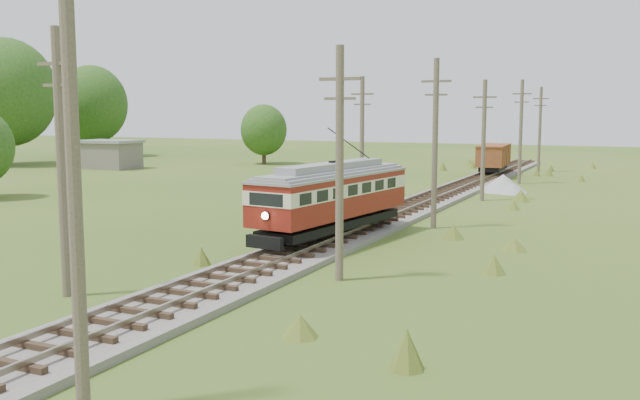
% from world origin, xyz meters
% --- Properties ---
extents(railbed_main, '(3.60, 96.00, 0.57)m').
position_xyz_m(railbed_main, '(0.00, 34.00, 0.19)').
color(railbed_main, '#605B54').
rests_on(railbed_main, ground).
extents(streetcar, '(3.87, 10.93, 4.94)m').
position_xyz_m(streetcar, '(-0.00, 24.86, 2.37)').
color(streetcar, black).
rests_on(streetcar, ground).
extents(gondola, '(2.93, 7.63, 2.49)m').
position_xyz_m(gondola, '(0.00, 62.97, 1.90)').
color(gondola, black).
rests_on(gondola, ground).
extents(gravel_pile, '(3.79, 4.02, 1.38)m').
position_xyz_m(gravel_pile, '(3.46, 49.87, 0.64)').
color(gravel_pile, gray).
rests_on(gravel_pile, ground).
extents(utility_pole_r_1, '(0.30, 0.30, 8.80)m').
position_xyz_m(utility_pole_r_1, '(3.10, 5.00, 4.40)').
color(utility_pole_r_1, brown).
rests_on(utility_pole_r_1, ground).
extents(utility_pole_r_2, '(1.60, 0.30, 8.60)m').
position_xyz_m(utility_pole_r_2, '(3.30, 18.00, 4.42)').
color(utility_pole_r_2, brown).
rests_on(utility_pole_r_2, ground).
extents(utility_pole_r_3, '(1.60, 0.30, 9.00)m').
position_xyz_m(utility_pole_r_3, '(3.20, 31.00, 4.63)').
color(utility_pole_r_3, brown).
rests_on(utility_pole_r_3, ground).
extents(utility_pole_r_4, '(1.60, 0.30, 8.40)m').
position_xyz_m(utility_pole_r_4, '(3.00, 44.00, 4.32)').
color(utility_pole_r_4, brown).
rests_on(utility_pole_r_4, ground).
extents(utility_pole_r_5, '(1.60, 0.30, 8.90)m').
position_xyz_m(utility_pole_r_5, '(3.40, 57.00, 4.58)').
color(utility_pole_r_5, brown).
rests_on(utility_pole_r_5, ground).
extents(utility_pole_r_6, '(1.60, 0.30, 8.70)m').
position_xyz_m(utility_pole_r_6, '(3.20, 70.00, 4.47)').
color(utility_pole_r_6, brown).
rests_on(utility_pole_r_6, ground).
extents(utility_pole_l_a, '(1.60, 0.30, 9.00)m').
position_xyz_m(utility_pole_l_a, '(-4.20, 12.00, 4.63)').
color(utility_pole_l_a, brown).
rests_on(utility_pole_l_a, ground).
extents(utility_pole_l_b, '(1.60, 0.30, 8.60)m').
position_xyz_m(utility_pole_l_b, '(-4.50, 40.00, 4.42)').
color(utility_pole_l_b, brown).
rests_on(utility_pole_l_b, ground).
extents(tree_left_4, '(11.34, 11.34, 14.61)m').
position_xyz_m(tree_left_4, '(-54.00, 54.00, 8.37)').
color(tree_left_4, '#38281C').
rests_on(tree_left_4, ground).
extents(tree_left_5, '(9.66, 9.66, 12.44)m').
position_xyz_m(tree_left_5, '(-56.00, 70.00, 7.12)').
color(tree_left_5, '#38281C').
rests_on(tree_left_5, ground).
extents(tree_mid_a, '(5.46, 5.46, 7.03)m').
position_xyz_m(tree_mid_a, '(-28.00, 68.00, 4.02)').
color(tree_mid_a, '#38281C').
rests_on(tree_mid_a, ground).
extents(shed, '(6.40, 4.40, 3.10)m').
position_xyz_m(shed, '(-40.00, 55.00, 1.57)').
color(shed, slate).
rests_on(shed, ground).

